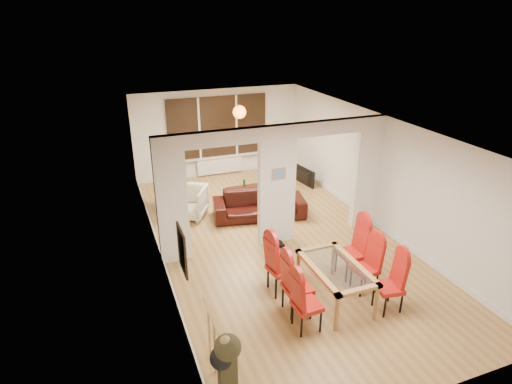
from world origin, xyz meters
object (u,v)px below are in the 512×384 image
sofa (259,204)px  person (166,174)px  coffee_table (244,192)px  bowl (243,188)px  dining_table (335,283)px  dining_chair_lc (282,264)px  dining_chair_ra (389,284)px  armchair (188,202)px  bottle (244,183)px  television (302,177)px  dining_chair_lb (298,284)px  dining_chair_la (307,301)px  dining_chair_rc (351,250)px  dining_chair_rb (365,266)px

sofa → person: size_ratio=1.19×
person → coffee_table: bearing=79.3°
bowl → dining_table: bearing=-90.1°
dining_chair_lc → person: (-1.27, 4.27, 0.37)m
dining_chair_ra → armchair: dining_chair_ra is taller
armchair → bottle: (1.71, 0.77, -0.04)m
television → dining_chair_lb: bearing=144.0°
dining_chair_lc → dining_chair_ra: bearing=-45.9°
dining_chair_la → armchair: (-0.88, 4.63, -0.13)m
dining_chair_lb → bottle: dining_chair_lb is taller
dining_chair_lb → bowl: 4.99m
dining_chair_lc → bottle: (0.81, 4.36, -0.21)m
dining_chair_la → dining_chair_lc: 1.04m
dining_chair_la → dining_chair_lc: bearing=85.6°
dining_chair_la → television: dining_chair_la is taller
dining_chair_rc → coffee_table: dining_chair_rc is taller
dining_chair_rb → bottle: dining_chair_rb is taller
dining_chair_lb → dining_chair_lc: (-0.02, 0.60, 0.01)m
dining_chair_lc → dining_chair_rb: 1.49m
television → coffee_table: 1.83m
dining_chair_lb → dining_chair_ra: bearing=-19.0°
dining_chair_rc → coffee_table: 4.41m
television → bottle: 1.83m
armchair → television: (3.53, 0.89, -0.13)m
bottle → dining_chair_lb: bearing=-99.1°
dining_chair_rc → television: size_ratio=1.28×
sofa → dining_chair_ra: bearing=-68.8°
armchair → coffee_table: bearing=54.2°
dining_chair_la → dining_chair_lb: 0.44m
dining_chair_rb → dining_chair_rc: 0.49m
armchair → bowl: bearing=54.4°
armchair → television: 3.65m
dining_chair_la → dining_chair_rb: 1.52m
dining_chair_rb → dining_chair_la: bearing=-166.7°
dining_chair_rc → bottle: 4.41m
television → coffee_table: television is taller
dining_chair_la → dining_chair_lb: (0.04, 0.43, 0.03)m
dining_chair_rb → sofa: bearing=93.6°
dining_chair_lc → dining_chair_ra: (1.46, -1.10, -0.05)m
dining_table → television: 5.38m
sofa → coffee_table: size_ratio=2.35×
dining_chair_rc → sofa: 3.07m
dining_chair_ra → bottle: bearing=105.4°
dining_chair_lb → dining_chair_rb: size_ratio=1.07×
dining_chair_lc → sofa: size_ratio=0.50×
dining_table → dining_chair_rc: 0.89m
armchair → person: bearing=148.9°
armchair → bowl: armchair is taller
dining_table → television: size_ratio=1.67×
dining_chair_ra → sofa: size_ratio=0.46×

